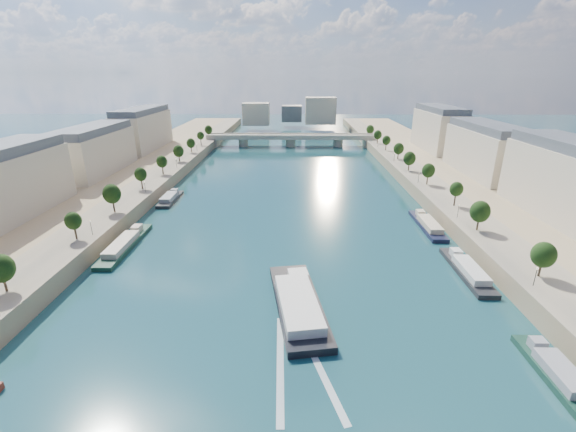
{
  "coord_description": "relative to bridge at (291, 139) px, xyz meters",
  "views": [
    {
      "loc": [
        2.57,
        -25.79,
        46.68
      ],
      "look_at": [
        0.72,
        85.99,
        5.0
      ],
      "focal_mm": 24.0,
      "sensor_mm": 36.0,
      "label": 1
    }
  ],
  "objects": [
    {
      "name": "buildings_left",
      "position": [
        -85.0,
        -122.95,
        11.37
      ],
      "size": [
        16.0,
        226.0,
        23.2
      ],
      "color": "beige",
      "rests_on": "ground"
    },
    {
      "name": "trees_right",
      "position": [
        55.0,
        -124.95,
        5.39
      ],
      "size": [
        4.8,
        268.8,
        8.26
      ],
      "color": "#382B1E",
      "rests_on": "ground"
    },
    {
      "name": "ground",
      "position": [
        0.0,
        -134.95,
        -5.08
      ],
      "size": [
        700.0,
        700.0,
        0.0
      ],
      "primitive_type": "plane",
      "color": "#0B2E31",
      "rests_on": "ground"
    },
    {
      "name": "moored_barges_right",
      "position": [
        45.5,
        -192.94,
        -4.24
      ],
      "size": [
        5.0,
        128.13,
        3.6
      ],
      "color": "black",
      "rests_on": "ground"
    },
    {
      "name": "lamps_left",
      "position": [
        -52.5,
        -144.95,
        2.7
      ],
      "size": [
        0.36,
        200.36,
        4.28
      ],
      "color": "black",
      "rests_on": "ground"
    },
    {
      "name": "quay_right",
      "position": [
        72.0,
        -134.95,
        -2.58
      ],
      "size": [
        44.0,
        520.0,
        5.0
      ],
      "primitive_type": "cube",
      "color": "#9E8460",
      "rests_on": "ground"
    },
    {
      "name": "skyline",
      "position": [
        3.19,
        84.57,
        9.57
      ],
      "size": [
        79.0,
        42.0,
        22.0
      ],
      "color": "beige",
      "rests_on": "ground"
    },
    {
      "name": "quay_left",
      "position": [
        -72.0,
        -134.95,
        -2.58
      ],
      "size": [
        44.0,
        520.0,
        5.0
      ],
      "primitive_type": "cube",
      "color": "#9E8460",
      "rests_on": "ground"
    },
    {
      "name": "lamps_right",
      "position": [
        52.5,
        -129.95,
        2.7
      ],
      "size": [
        0.36,
        200.36,
        4.28
      ],
      "color": "black",
      "rests_on": "ground"
    },
    {
      "name": "buildings_right",
      "position": [
        85.0,
        -122.95,
        11.37
      ],
      "size": [
        16.0,
        226.0,
        23.2
      ],
      "color": "beige",
      "rests_on": "ground"
    },
    {
      "name": "wake",
      "position": [
        3.57,
        -207.96,
        -5.06
      ],
      "size": [
        11.64,
        26.03,
        0.04
      ],
      "color": "silver",
      "rests_on": "ground"
    },
    {
      "name": "moored_barges_left",
      "position": [
        -45.5,
        -191.47,
        -4.24
      ],
      "size": [
        5.0,
        158.84,
        3.6
      ],
      "color": "#182235",
      "rests_on": "ground"
    },
    {
      "name": "tour_barge",
      "position": [
        3.57,
        -191.45,
        -3.84
      ],
      "size": [
        13.75,
        32.31,
        4.25
      ],
      "rotation": [
        0.0,
        0.0,
        0.16
      ],
      "color": "black",
      "rests_on": "ground"
    },
    {
      "name": "bridge",
      "position": [
        0.0,
        0.0,
        0.0
      ],
      "size": [
        112.0,
        12.0,
        8.15
      ],
      "color": "#C1B79E",
      "rests_on": "ground"
    },
    {
      "name": "trees_left",
      "position": [
        -55.0,
        -132.95,
        5.39
      ],
      "size": [
        4.8,
        268.8,
        8.26
      ],
      "color": "#382B1E",
      "rests_on": "ground"
    },
    {
      "name": "pave_left",
      "position": [
        -57.0,
        -134.95,
        -0.03
      ],
      "size": [
        14.0,
        520.0,
        0.1
      ],
      "primitive_type": "cube",
      "color": "gray",
      "rests_on": "quay_left"
    },
    {
      "name": "pave_right",
      "position": [
        57.0,
        -134.95,
        -0.03
      ],
      "size": [
        14.0,
        520.0,
        0.1
      ],
      "primitive_type": "cube",
      "color": "gray",
      "rests_on": "quay_right"
    }
  ]
}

